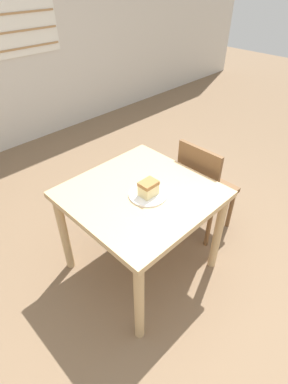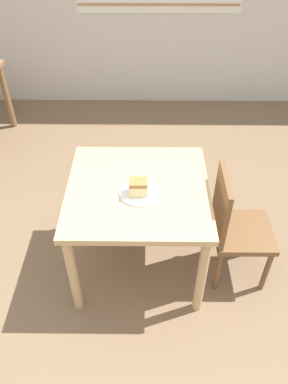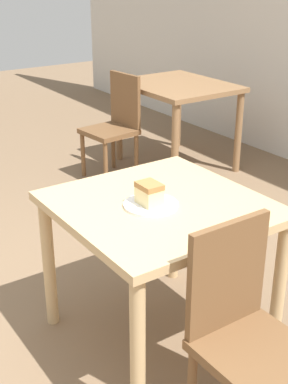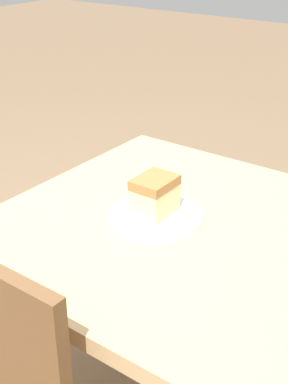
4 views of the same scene
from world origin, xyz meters
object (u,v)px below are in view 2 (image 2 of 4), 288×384
object	(u,v)px
dining_table_near	(138,200)
plate	(139,193)
chair_near_window	(234,226)
cake_slice	(138,187)

from	to	relation	value
dining_table_near	plate	xyz separation A→B (m)	(0.01, -0.06, 0.11)
dining_table_near	plate	size ratio (longest dim) A/B	3.67
dining_table_near	chair_near_window	bearing A→B (deg)	-6.25
chair_near_window	plate	distance (m)	0.68
plate	chair_near_window	bearing A→B (deg)	-1.16
chair_near_window	plate	size ratio (longest dim) A/B	3.57
plate	dining_table_near	bearing A→B (deg)	97.63
dining_table_near	cake_slice	bearing A→B (deg)	-85.53
plate	cake_slice	bearing A→B (deg)	-110.12
chair_near_window	cake_slice	distance (m)	0.70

